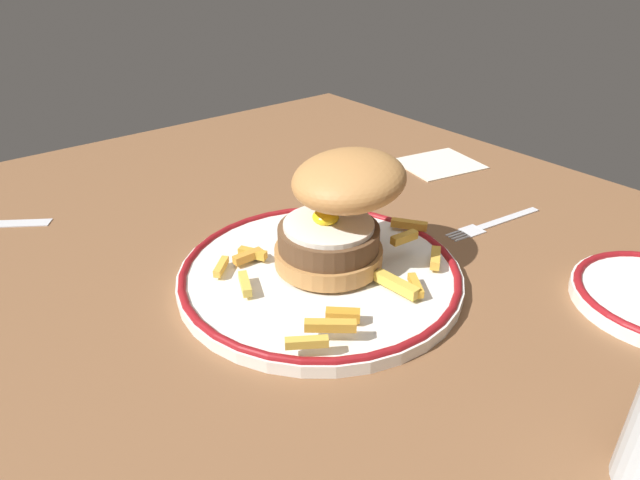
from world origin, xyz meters
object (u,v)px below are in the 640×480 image
object	(u,v)px
dinner_plate	(320,273)
fork	(493,223)
burger	(340,209)
napkin	(439,163)

from	to	relation	value
dinner_plate	fork	world-z (taller)	dinner_plate
fork	burger	bearing A→B (deg)	-99.47
burger	fork	world-z (taller)	burger
dinner_plate	napkin	bearing A→B (deg)	111.40
burger	fork	bearing A→B (deg)	80.53
burger	napkin	size ratio (longest dim) A/B	1.23
dinner_plate	fork	xyz separation A→B (cm)	(3.62, 23.59, -0.66)
dinner_plate	napkin	world-z (taller)	dinner_plate
fork	napkin	xyz separation A→B (cm)	(-16.79, 10.03, 0.02)
dinner_plate	burger	world-z (taller)	burger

